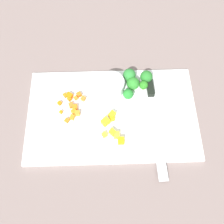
% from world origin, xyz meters
% --- Properties ---
extents(ground_plane, '(4.00, 4.00, 0.00)m').
position_xyz_m(ground_plane, '(0.00, 0.00, 0.00)').
color(ground_plane, '#73625F').
extents(cutting_board, '(0.53, 0.32, 0.01)m').
position_xyz_m(cutting_board, '(0.00, 0.00, 0.01)').
color(cutting_board, white).
rests_on(cutting_board, ground_plane).
extents(prep_bowl, '(0.08, 0.08, 0.05)m').
position_xyz_m(prep_bowl, '(-0.00, -0.09, 0.04)').
color(prep_bowl, white).
rests_on(prep_bowl, cutting_board).
extents(chef_knife, '(0.04, 0.33, 0.02)m').
position_xyz_m(chef_knife, '(-0.13, -0.00, 0.02)').
color(chef_knife, silver).
rests_on(chef_knife, cutting_board).
extents(carrot_dice_0, '(0.02, 0.02, 0.01)m').
position_xyz_m(carrot_dice_0, '(0.12, -0.02, 0.02)').
color(carrot_dice_0, orange).
rests_on(carrot_dice_0, cutting_board).
extents(carrot_dice_1, '(0.02, 0.02, 0.01)m').
position_xyz_m(carrot_dice_1, '(0.12, -0.06, 0.02)').
color(carrot_dice_1, orange).
rests_on(carrot_dice_1, cutting_board).
extents(carrot_dice_2, '(0.02, 0.02, 0.01)m').
position_xyz_m(carrot_dice_2, '(0.13, -0.03, 0.02)').
color(carrot_dice_2, orange).
rests_on(carrot_dice_2, cutting_board).
extents(carrot_dice_3, '(0.02, 0.02, 0.01)m').
position_xyz_m(carrot_dice_3, '(0.14, -0.06, 0.02)').
color(carrot_dice_3, orange).
rests_on(carrot_dice_3, cutting_board).
extents(carrot_dice_4, '(0.02, 0.02, 0.01)m').
position_xyz_m(carrot_dice_4, '(0.14, 0.02, 0.02)').
color(carrot_dice_4, orange).
rests_on(carrot_dice_4, cutting_board).
extents(carrot_dice_5, '(0.01, 0.01, 0.01)m').
position_xyz_m(carrot_dice_5, '(0.16, -0.01, 0.02)').
color(carrot_dice_5, orange).
rests_on(carrot_dice_5, cutting_board).
extents(carrot_dice_6, '(0.02, 0.02, 0.01)m').
position_xyz_m(carrot_dice_6, '(0.15, -0.07, 0.02)').
color(carrot_dice_6, orange).
rests_on(carrot_dice_6, cutting_board).
extents(carrot_dice_7, '(0.02, 0.02, 0.01)m').
position_xyz_m(carrot_dice_7, '(0.09, -0.05, 0.02)').
color(carrot_dice_7, orange).
rests_on(carrot_dice_7, cutting_board).
extents(carrot_dice_8, '(0.02, 0.02, 0.01)m').
position_xyz_m(carrot_dice_8, '(0.12, -0.01, 0.02)').
color(carrot_dice_8, orange).
rests_on(carrot_dice_8, cutting_board).
extents(carrot_dice_9, '(0.02, 0.01, 0.02)m').
position_xyz_m(carrot_dice_9, '(0.11, 0.00, 0.02)').
color(carrot_dice_9, orange).
rests_on(carrot_dice_9, cutting_board).
extents(carrot_dice_10, '(0.02, 0.02, 0.01)m').
position_xyz_m(carrot_dice_10, '(0.17, -0.04, 0.02)').
color(carrot_dice_10, orange).
rests_on(carrot_dice_10, cutting_board).
extents(carrot_dice_11, '(0.02, 0.02, 0.01)m').
position_xyz_m(carrot_dice_11, '(0.11, -0.07, 0.02)').
color(carrot_dice_11, orange).
rests_on(carrot_dice_11, cutting_board).
extents(carrot_dice_12, '(0.02, 0.02, 0.01)m').
position_xyz_m(carrot_dice_12, '(0.12, 0.01, 0.02)').
color(carrot_dice_12, orange).
rests_on(carrot_dice_12, cutting_board).
extents(carrot_dice_13, '(0.02, 0.02, 0.01)m').
position_xyz_m(carrot_dice_13, '(0.14, -0.05, 0.02)').
color(carrot_dice_13, orange).
rests_on(carrot_dice_13, cutting_board).
extents(pepper_dice_0, '(0.02, 0.01, 0.01)m').
position_xyz_m(pepper_dice_0, '(-0.00, 0.02, 0.02)').
color(pepper_dice_0, yellow).
rests_on(pepper_dice_0, cutting_board).
extents(pepper_dice_1, '(0.03, 0.03, 0.02)m').
position_xyz_m(pepper_dice_1, '(0.02, 0.03, 0.02)').
color(pepper_dice_1, yellow).
rests_on(pepper_dice_1, cutting_board).
extents(pepper_dice_2, '(0.02, 0.03, 0.02)m').
position_xyz_m(pepper_dice_2, '(-0.00, 0.01, 0.02)').
color(pepper_dice_2, yellow).
rests_on(pepper_dice_2, cutting_board).
extents(pepper_dice_3, '(0.02, 0.02, 0.02)m').
position_xyz_m(pepper_dice_3, '(-0.02, 0.09, 0.02)').
color(pepper_dice_3, yellow).
rests_on(pepper_dice_3, cutting_board).
extents(pepper_dice_4, '(0.02, 0.02, 0.02)m').
position_xyz_m(pepper_dice_4, '(0.00, 0.07, 0.02)').
color(pepper_dice_4, yellow).
rests_on(pepper_dice_4, cutting_board).
extents(pepper_dice_5, '(0.02, 0.02, 0.02)m').
position_xyz_m(pepper_dice_5, '(-0.01, 0.08, 0.02)').
color(pepper_dice_5, yellow).
rests_on(pepper_dice_5, cutting_board).
extents(pepper_dice_6, '(0.02, 0.02, 0.01)m').
position_xyz_m(pepper_dice_6, '(0.02, 0.07, 0.02)').
color(pepper_dice_6, yellow).
rests_on(pepper_dice_6, cutting_board).
extents(broccoli_floret_0, '(0.04, 0.04, 0.05)m').
position_xyz_m(broccoli_floret_0, '(-0.06, -0.13, 0.04)').
color(broccoli_floret_0, '#87C154').
rests_on(broccoli_floret_0, cutting_board).
extents(broccoli_floret_1, '(0.03, 0.03, 0.04)m').
position_xyz_m(broccoli_floret_1, '(-0.10, -0.09, 0.03)').
color(broccoli_floret_1, '#96AD61').
rests_on(broccoli_floret_1, cutting_board).
extents(broccoli_floret_2, '(0.04, 0.04, 0.04)m').
position_xyz_m(broccoli_floret_2, '(-0.12, -0.12, 0.04)').
color(broccoli_floret_2, '#86B054').
rests_on(broccoli_floret_2, cutting_board).
extents(broccoli_floret_3, '(0.04, 0.04, 0.04)m').
position_xyz_m(broccoli_floret_3, '(-0.07, -0.10, 0.03)').
color(broccoli_floret_3, '#91B757').
rests_on(broccoli_floret_3, cutting_board).
extents(broccoli_floret_4, '(0.03, 0.03, 0.04)m').
position_xyz_m(broccoli_floret_4, '(-0.05, -0.06, 0.03)').
color(broccoli_floret_4, '#80BC67').
rests_on(broccoli_floret_4, cutting_board).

